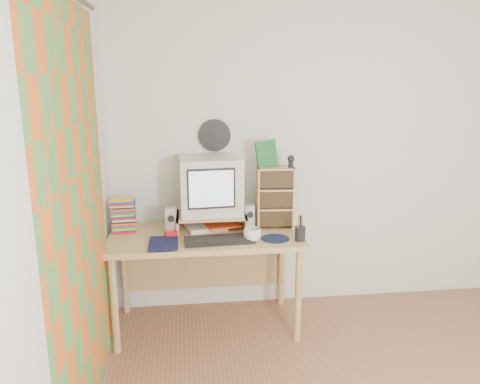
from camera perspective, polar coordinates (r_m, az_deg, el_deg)
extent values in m
plane|color=white|center=(3.87, 10.79, 4.39)|extent=(3.50, 0.00, 3.50)
plane|color=white|center=(2.08, -22.93, -4.74)|extent=(0.00, 3.50, 3.50)
plane|color=#CD5B1D|center=(2.54, -18.96, -3.45)|extent=(0.00, 2.20, 2.20)
cylinder|color=black|center=(3.66, -3.12, 6.91)|extent=(0.25, 0.02, 0.25)
cube|color=tan|center=(3.47, -4.24, -5.39)|extent=(1.40, 0.70, 0.04)
cube|color=tan|center=(3.90, -4.38, -8.72)|extent=(1.33, 0.02, 0.41)
cylinder|color=tan|center=(3.38, -15.07, -13.29)|extent=(0.05, 0.05, 0.71)
cylinder|color=tan|center=(3.43, 7.10, -12.46)|extent=(0.05, 0.05, 0.71)
cylinder|color=tan|center=(3.90, -13.90, -9.42)|extent=(0.05, 0.05, 0.71)
cylinder|color=tan|center=(3.95, 5.08, -8.78)|extent=(0.05, 0.05, 0.71)
cube|color=tan|center=(3.54, -7.59, -3.73)|extent=(0.02, 0.30, 0.12)
cube|color=tan|center=(3.56, 0.49, -3.48)|extent=(0.02, 0.30, 0.12)
cube|color=tan|center=(3.53, -3.54, -2.84)|extent=(0.52, 0.30, 0.02)
cube|color=beige|center=(3.52, -3.67, 0.85)|extent=(0.48, 0.48, 0.42)
cube|color=#B7B7BC|center=(3.45, -8.38, -3.51)|extent=(0.08, 0.08, 0.20)
cube|color=#B7B7BC|center=(3.53, 1.17, -3.04)|extent=(0.07, 0.07, 0.19)
cube|color=black|center=(3.28, -2.53, -5.87)|extent=(0.49, 0.19, 0.03)
cube|color=tan|center=(3.56, 4.32, -0.66)|extent=(0.29, 0.17, 0.46)
imported|color=silver|center=(3.28, 1.51, -5.26)|extent=(0.16, 0.16, 0.10)
imported|color=#0E1035|center=(3.26, -11.07, -6.05)|extent=(0.25, 0.19, 0.05)
cylinder|color=#101B37|center=(3.35, 4.31, -5.68)|extent=(0.25, 0.25, 0.00)
cube|color=red|center=(3.39, -8.38, -5.20)|extent=(0.10, 0.07, 0.04)
cube|color=#1A5D2A|center=(3.50, 3.23, 4.65)|extent=(0.16, 0.06, 0.20)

